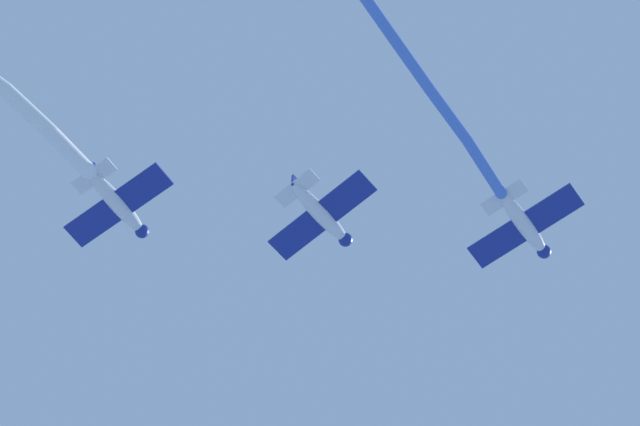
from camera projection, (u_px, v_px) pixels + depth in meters
airplane_lead at (524, 225)px, 59.10m from camera, size 6.25×5.77×1.75m
airplane_left_wing at (321, 214)px, 59.09m from camera, size 6.48×5.62×1.75m
airplane_right_wing at (118, 204)px, 59.08m from camera, size 6.20×5.84×1.75m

